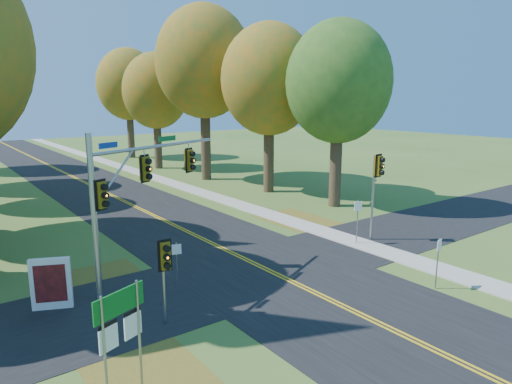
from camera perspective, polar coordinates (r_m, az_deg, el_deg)
ground at (r=19.34m, az=4.70°, el=-11.24°), size 160.00×160.00×0.00m
road_main at (r=19.34m, az=4.70°, el=-11.21°), size 8.00×160.00×0.02m
road_cross at (r=20.76m, az=1.01°, el=-9.53°), size 60.00×6.00×0.02m
centerline_left at (r=19.27m, az=4.48°, el=-11.24°), size 0.10×160.00×0.01m
centerline_right at (r=19.39m, az=4.93°, el=-11.10°), size 0.10×160.00×0.01m
sidewalk_east at (r=23.64m, az=16.16°, el=-7.28°), size 1.60×160.00×0.06m
leaf_patch_w_near at (r=19.61m, az=-18.34°, el=-11.47°), size 4.00×6.00×0.00m
leaf_patch_e at (r=27.88m, az=7.07°, el=-4.07°), size 3.50×8.00×0.00m
tree_e_a at (r=32.21m, az=10.26°, el=13.27°), size 7.20×7.20×12.73m
tree_e_b at (r=36.85m, az=1.67°, el=13.79°), size 7.60×7.60×13.33m
tree_e_c at (r=43.03m, az=-6.49°, el=15.76°), size 8.80×8.80×15.79m
tree_e_d at (r=50.79m, az=-12.40°, el=12.18°), size 7.00×7.00×12.32m
tree_e_e at (r=61.14m, az=-15.66°, el=12.78°), size 7.80×7.80×13.74m
traffic_mast at (r=17.45m, az=-15.34°, el=-0.00°), size 6.48×3.17×6.39m
east_signal_pole at (r=24.69m, az=14.91°, el=2.01°), size 0.54×0.62×4.68m
ped_signal_pole at (r=15.37m, az=-11.32°, el=-8.59°), size 0.48×0.55×3.02m
route_sign_cluster at (r=11.63m, az=-16.54°, el=-15.68°), size 1.40×0.59×3.20m
info_kiosk at (r=18.25m, az=-24.24°, el=-10.45°), size 1.35×0.75×1.93m
reg_sign_e_north at (r=24.24m, az=12.60°, el=-2.70°), size 0.45×0.12×2.37m
reg_sign_e_south at (r=19.59m, az=21.83°, el=-7.23°), size 0.40×0.11×2.12m
reg_sign_w at (r=18.32m, az=-9.87°, el=-8.12°), size 0.37×0.15×1.99m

